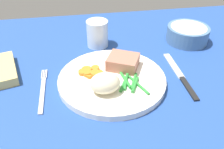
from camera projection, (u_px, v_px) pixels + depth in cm
name	position (u px, v px, depth cm)	size (l,w,h in cm)	color
dining_table	(115.00, 85.00, 61.57)	(120.00, 90.00, 2.00)	#234793
dinner_plate	(112.00, 80.00, 60.23)	(26.79, 26.79, 1.60)	white
meat_portion	(123.00, 62.00, 62.66)	(7.58, 6.64, 3.14)	#A86B56
mashed_potatoes	(105.00, 83.00, 54.19)	(6.92, 5.50, 4.77)	beige
carrot_slices	(92.00, 73.00, 60.56)	(6.21, 5.37, 1.27)	orange
green_beans	(130.00, 82.00, 57.85)	(6.81, 9.87, 0.79)	#2D8C38
fork	(43.00, 90.00, 58.11)	(1.44, 16.60, 0.40)	silver
knife	(180.00, 76.00, 62.75)	(1.70, 20.50, 0.64)	black
water_glass	(98.00, 35.00, 74.11)	(6.56, 6.56, 8.10)	silver
salad_bowl	(188.00, 33.00, 76.68)	(13.07, 13.07, 4.99)	#4C7299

